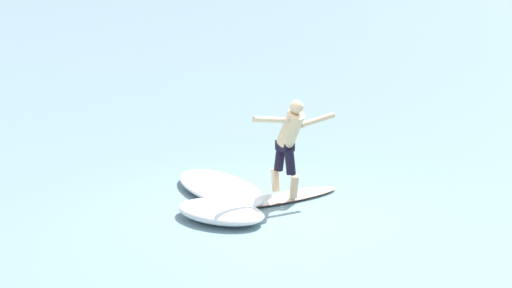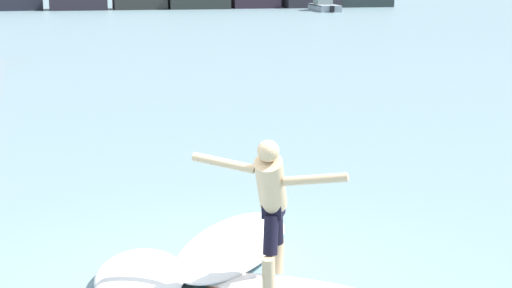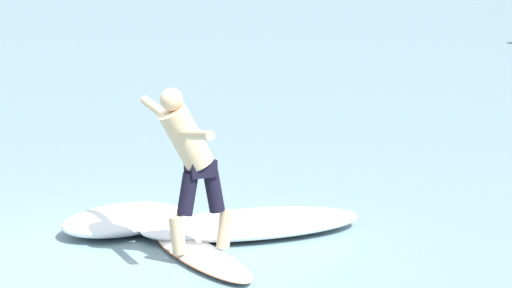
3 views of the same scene
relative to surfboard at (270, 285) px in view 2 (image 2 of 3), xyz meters
name	(u,v)px [view 2 (image 2 of 3)]	position (x,y,z in m)	size (l,w,h in m)	color
rock_jetty_breakwater	(132,0)	(1.76, 61.90, 0.75)	(54.86, 4.47, 1.77)	#2C2F2B
surfboard	(270,285)	(0.00, 0.00, 0.00)	(2.14, 1.37, 0.23)	white
surfer	(271,200)	(-0.01, -0.12, 0.98)	(1.44, 0.94, 1.59)	#CFAF85
fishing_boat_near_jetty	(324,3)	(18.30, 55.22, 0.61)	(2.29, 6.73, 2.84)	#A0ADB8
wave_foam_at_tail	(140,277)	(-1.32, 0.33, 0.08)	(1.09, 1.54, 0.25)	white
wave_foam_at_nose	(233,245)	(-0.19, 1.07, 0.06)	(2.15, 2.56, 0.21)	white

